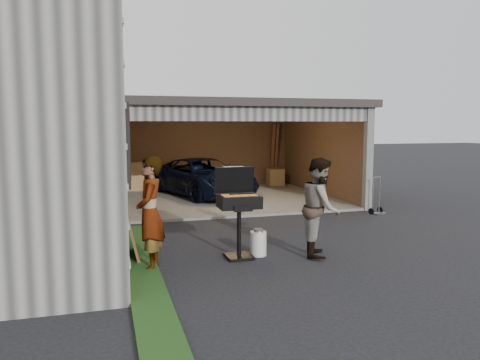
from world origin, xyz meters
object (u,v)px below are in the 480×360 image
object	(u,v)px
minivan	(203,179)
woman	(150,213)
propane_tank	(258,243)
plywood_panel	(131,230)
man	(320,207)
bbq_grill	(238,205)
hand_truck	(377,207)

from	to	relation	value
minivan	woman	distance (m)	7.28
woman	propane_tank	world-z (taller)	woman
propane_tank	plywood_panel	world-z (taller)	plywood_panel
woman	man	size ratio (longest dim) A/B	1.05
woman	propane_tank	bearing A→B (deg)	110.47
bbq_grill	hand_truck	xyz separation A→B (m)	(4.48, 2.78, -0.73)
man	propane_tank	world-z (taller)	man
bbq_grill	hand_truck	distance (m)	5.32
minivan	man	xyz separation A→B (m)	(0.62, -6.92, 0.28)
bbq_grill	propane_tank	bearing A→B (deg)	4.36
plywood_panel	hand_truck	size ratio (longest dim) A/B	1.06
man	woman	bearing A→B (deg)	114.32
hand_truck	man	bearing A→B (deg)	-155.43
woman	bbq_grill	bearing A→B (deg)	111.46
plywood_panel	hand_truck	xyz separation A→B (m)	(6.25, 2.38, -0.31)
propane_tank	minivan	bearing A→B (deg)	86.43
woman	man	bearing A→B (deg)	101.88
bbq_grill	minivan	bearing A→B (deg)	83.32
man	plywood_panel	world-z (taller)	man
propane_tank	man	bearing A→B (deg)	-15.37
minivan	propane_tank	xyz separation A→B (m)	(-0.41, -6.63, -0.36)
man	propane_tank	bearing A→B (deg)	99.07
woman	plywood_panel	xyz separation A→B (m)	(-0.27, 0.65, -0.40)
propane_tank	bbq_grill	bearing A→B (deg)	-175.64
propane_tank	woman	bearing A→B (deg)	-171.54
woman	bbq_grill	world-z (taller)	woman
man	plywood_panel	bearing A→B (deg)	102.84
hand_truck	bbq_grill	bearing A→B (deg)	-168.20
bbq_grill	hand_truck	size ratio (longest dim) A/B	1.62
minivan	plywood_panel	world-z (taller)	minivan
bbq_grill	propane_tank	distance (m)	0.80
woman	hand_truck	bearing A→B (deg)	128.88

